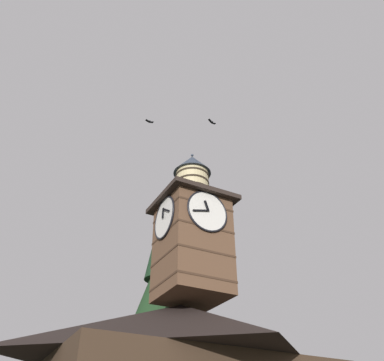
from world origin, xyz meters
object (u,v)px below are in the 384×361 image
Objects in this scene: flying_bird_low at (212,122)px; clock_tower at (192,232)px; pine_tree_behind at (155,361)px; flying_bird_high at (149,122)px; moon at (121,361)px.

clock_tower is at bearing 30.77° from flying_bird_low.
flying_bird_high is at bearing 58.87° from pine_tree_behind.
pine_tree_behind is 13.70m from flying_bird_high.
flying_bird_high is 5.61m from flying_bird_low.
flying_bird_low is at bearing -169.26° from flying_bird_high.
clock_tower is at bearing 74.91° from moon.
flying_bird_low is at bearing 103.11° from pine_tree_behind.
flying_bird_low is (-1.19, 5.12, 14.43)m from pine_tree_behind.
flying_bird_high is at bearing -9.29° from clock_tower.
clock_tower reaches higher than moon.
flying_bird_high is 0.70× the size of flying_bird_low.
pine_tree_behind is at bearing -121.13° from flying_bird_high.
clock_tower is 4.75× the size of moon.
clock_tower is at bearing 170.71° from flying_bird_high.
pine_tree_behind is 23.88× the size of flying_bird_low.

